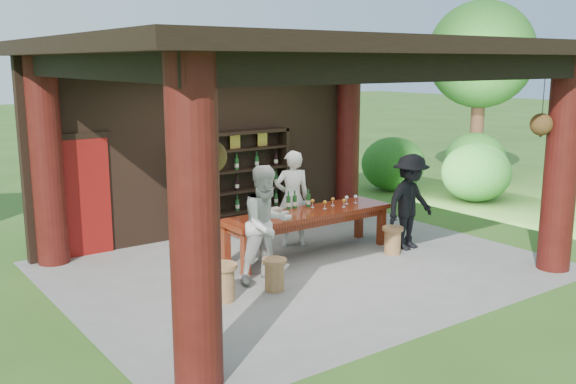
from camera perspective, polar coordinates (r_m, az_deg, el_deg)
ground at (r=10.31m, az=1.31°, el=-6.63°), size 90.00×90.00×0.00m
pavilion at (r=10.19m, az=-0.15°, el=5.42°), size 7.50×6.00×3.60m
wine_shelf at (r=12.20m, az=-4.56°, el=0.92°), size 2.21×0.34×1.94m
tasting_table at (r=10.79m, az=1.78°, el=-2.34°), size 3.09×0.80×0.75m
stool_near_left at (r=9.20m, az=-1.21°, el=-7.28°), size 0.36×0.36×0.47m
stool_near_right at (r=11.05m, az=9.28°, el=-4.20°), size 0.36×0.36×0.47m
stool_far_left at (r=8.85m, az=-5.80°, el=-7.91°), size 0.40×0.40×0.53m
host at (r=11.27m, az=0.38°, el=-0.58°), size 0.73×0.61×1.70m
guest_woman at (r=9.41m, az=-1.90°, el=-2.89°), size 0.86×0.67×1.75m
guest_man at (r=11.28m, az=10.81°, el=-0.87°), size 1.13×0.71×1.67m
table_bottles at (r=10.96m, az=0.83°, el=-0.64°), size 0.46×0.14×0.31m
table_glasses at (r=11.05m, az=3.59°, el=-0.98°), size 1.75×0.37×0.15m
napkin_basket at (r=10.35m, az=-1.32°, el=-1.85°), size 0.26×0.18×0.14m
shrubs at (r=11.89m, az=8.20°, el=-1.42°), size 15.97×8.93×1.36m
trees at (r=13.25m, az=11.43°, el=11.96°), size 21.50×10.88×4.80m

